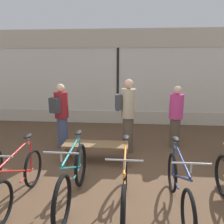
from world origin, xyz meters
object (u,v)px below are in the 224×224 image
at_px(bicycle_center_right, 125,185).
at_px(bicycle_right, 179,187).
at_px(bicycle_left, 19,181).
at_px(customer_near_rack, 127,114).
at_px(customer_by_window, 61,114).
at_px(customer_mid_floor, 176,116).
at_px(display_bench, 96,147).
at_px(bicycle_center_left, 73,179).

relative_size(bicycle_center_right, bicycle_right, 1.00).
bearing_deg(bicycle_left, bicycle_right, 0.72).
xyz_separation_m(customer_near_rack, customer_by_window, (-1.64, 0.09, -0.08)).
bearing_deg(customer_mid_floor, display_bench, -150.87).
xyz_separation_m(bicycle_center_left, display_bench, (0.13, 1.40, -0.05)).
height_order(bicycle_center_right, customer_by_window, customer_by_window).
xyz_separation_m(bicycle_center_left, bicycle_right, (1.59, -0.06, -0.03)).
bearing_deg(bicycle_center_right, customer_near_rack, 90.10).
xyz_separation_m(bicycle_left, customer_near_rack, (1.63, 2.15, 0.59)).
relative_size(customer_by_window, customer_mid_floor, 1.04).
bearing_deg(bicycle_center_left, customer_mid_floor, 50.67).
bearing_deg(bicycle_center_left, display_bench, 84.67).
relative_size(bicycle_left, bicycle_right, 0.97).
bearing_deg(bicycle_right, customer_near_rack, 110.58).
bearing_deg(customer_mid_floor, bicycle_left, -138.14).
bearing_deg(bicycle_center_left, customer_by_window, 111.53).
distance_m(bicycle_left, display_bench, 1.77).
bearing_deg(bicycle_center_left, bicycle_right, -2.19).
distance_m(customer_by_window, customer_mid_floor, 2.87).
bearing_deg(customer_near_rack, bicycle_right, -69.42).
bearing_deg(display_bench, customer_mid_floor, 29.13).
xyz_separation_m(display_bench, customer_mid_floor, (1.87, 1.04, 0.47)).
bearing_deg(bicycle_right, customer_by_window, 137.90).
height_order(bicycle_center_right, display_bench, bicycle_center_right).
relative_size(bicycle_left, customer_by_window, 1.02).
xyz_separation_m(bicycle_right, customer_near_rack, (-0.80, 2.12, 0.58)).
bearing_deg(bicycle_right, bicycle_center_right, -179.09).
height_order(bicycle_right, display_bench, bicycle_right).
relative_size(bicycle_center_left, bicycle_center_right, 1.05).
bearing_deg(display_bench, bicycle_right, -44.99).
xyz_separation_m(bicycle_center_right, customer_by_window, (-1.65, 2.22, 0.51)).
bearing_deg(display_bench, bicycle_center_right, -65.55).
distance_m(bicycle_left, bicycle_center_left, 0.83).
distance_m(bicycle_right, customer_mid_floor, 2.58).
distance_m(bicycle_center_left, bicycle_center_right, 0.81).
distance_m(display_bench, customer_mid_floor, 2.19).
bearing_deg(bicycle_center_left, customer_near_rack, 68.80).
relative_size(bicycle_center_left, customer_mid_floor, 1.15).
height_order(bicycle_left, bicycle_center_left, bicycle_center_left).
bearing_deg(customer_near_rack, bicycle_center_left, -111.20).
bearing_deg(display_bench, bicycle_center_left, -95.33).
bearing_deg(customer_mid_floor, bicycle_center_right, -115.51).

